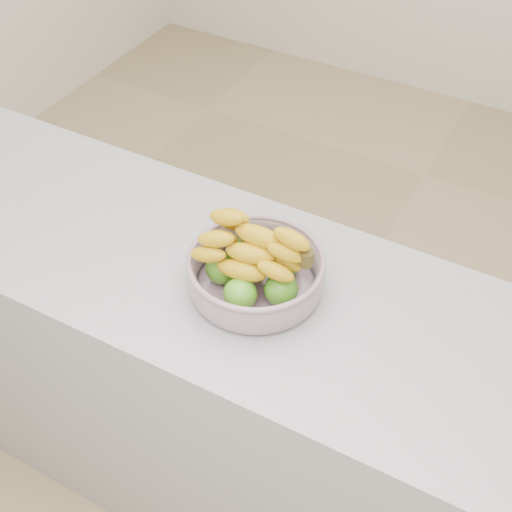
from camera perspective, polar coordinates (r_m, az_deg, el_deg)
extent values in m
plane|color=#98835D|center=(2.69, 4.75, -7.44)|extent=(4.00, 4.00, 0.00)
cube|color=#97979F|center=(2.02, -1.82, -10.74)|extent=(2.00, 0.60, 0.90)
cylinder|color=#AAB4CC|center=(1.64, 0.00, -2.38)|extent=(0.27, 0.27, 0.01)
torus|color=#AAB4CC|center=(1.59, 0.00, -0.39)|extent=(0.31, 0.31, 0.01)
sphere|color=#49991A|center=(1.56, -1.28, -3.08)|extent=(0.08, 0.08, 0.08)
sphere|color=#49991A|center=(1.57, 2.03, -2.68)|extent=(0.08, 0.08, 0.08)
sphere|color=#49991A|center=(1.64, 2.42, -0.39)|extent=(0.08, 0.08, 0.08)
sphere|color=#49991A|center=(1.67, -0.44, 0.58)|extent=(0.08, 0.08, 0.08)
sphere|color=#49991A|center=(1.62, -2.73, -0.99)|extent=(0.08, 0.08, 0.08)
ellipsoid|color=yellow|center=(1.55, -1.17, -1.15)|extent=(0.20, 0.08, 0.05)
ellipsoid|color=yellow|center=(1.58, -0.34, -0.02)|extent=(0.20, 0.05, 0.05)
ellipsoid|color=yellow|center=(1.62, 0.46, 1.07)|extent=(0.20, 0.06, 0.05)
ellipsoid|color=yellow|center=(1.54, -0.45, 0.20)|extent=(0.20, 0.09, 0.05)
ellipsoid|color=yellow|center=(1.57, 0.44, 1.41)|extent=(0.20, 0.08, 0.05)
ellipsoid|color=yellow|center=(1.53, 0.21, 1.60)|extent=(0.20, 0.05, 0.05)
cylinder|color=#403514|center=(1.51, 4.06, -0.16)|extent=(0.03, 0.03, 0.04)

